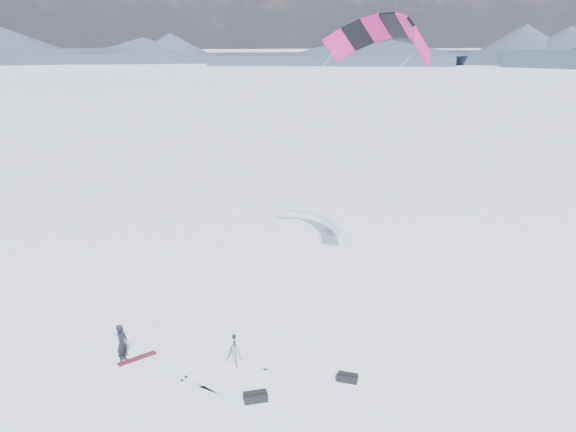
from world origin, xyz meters
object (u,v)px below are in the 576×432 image
object	(u,v)px
snowkiter	(124,361)
snowboard	(137,358)
gear_bag_a	(256,397)
tripod	(234,345)
gear_bag_b	(348,377)

from	to	relation	value
snowkiter	snowboard	distance (m)	0.53
gear_bag_a	snowkiter	bearing A→B (deg)	140.42
snowkiter	gear_bag_a	world-z (taller)	snowkiter
tripod	gear_bag_a	size ratio (longest dim) A/B	1.49
snowkiter	gear_bag_b	distance (m)	9.12
gear_bag_b	gear_bag_a	bearing A→B (deg)	-143.59
tripod	gear_bag_b	bearing A→B (deg)	-64.24
snowkiter	gear_bag_a	xyz separation A→B (m)	(4.66, -4.00, 0.17)
snowboard	gear_bag_a	world-z (taller)	gear_bag_a
snowboard	gear_bag_b	world-z (taller)	gear_bag_b
gear_bag_b	snowboard	bearing A→B (deg)	-173.76
tripod	gear_bag_b	world-z (taller)	tripod
snowkiter	snowboard	xyz separation A→B (m)	(0.53, 0.02, 0.02)
gear_bag_a	tripod	bearing A→B (deg)	97.60
snowboard	gear_bag_b	distance (m)	8.66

